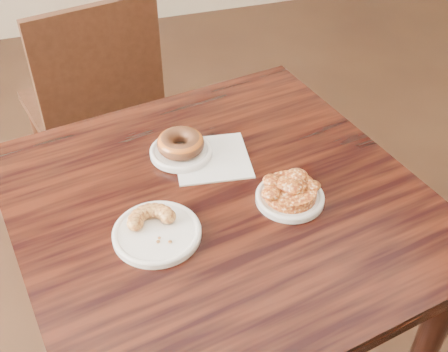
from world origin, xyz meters
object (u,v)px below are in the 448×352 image
object	(u,v)px
chair_far	(90,106)
apple_fritter	(291,189)
glazed_donut	(181,143)
cruller_fragment	(156,226)
cafe_table	(221,305)

from	to	relation	value
chair_far	apple_fritter	bearing A→B (deg)	96.49
glazed_donut	chair_far	bearing A→B (deg)	102.27
chair_far	cruller_fragment	size ratio (longest dim) A/B	8.07
chair_far	glazed_donut	xyz separation A→B (m)	(0.16, -0.75, 0.34)
cafe_table	glazed_donut	world-z (taller)	glazed_donut
apple_fritter	cafe_table	bearing A→B (deg)	160.91
cafe_table	cruller_fragment	size ratio (longest dim) A/B	7.65
chair_far	cruller_fragment	world-z (taller)	chair_far
chair_far	apple_fritter	xyz separation A→B (m)	(0.35, -0.97, 0.33)
chair_far	apple_fritter	size ratio (longest dim) A/B	5.85
cafe_table	apple_fritter	bearing A→B (deg)	-29.34
chair_far	glazed_donut	bearing A→B (deg)	89.07
glazed_donut	cruller_fragment	world-z (taller)	glazed_donut
glazed_donut	cruller_fragment	distance (m)	0.26
glazed_donut	cruller_fragment	xyz separation A→B (m)	(-0.11, -0.24, -0.01)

